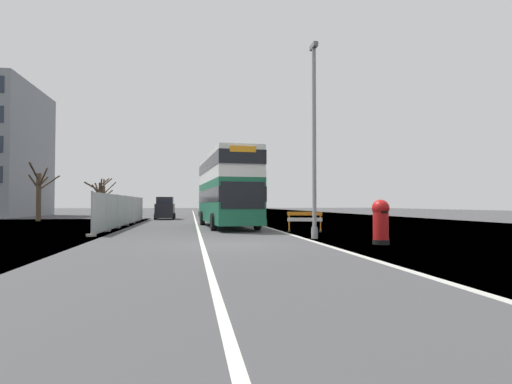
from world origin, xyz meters
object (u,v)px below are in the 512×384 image
object	(u,v)px
car_oncoming_near	(165,209)
double_decker_bus	(227,189)
red_pillar_postbox	(381,220)
roadworks_barrier	(305,219)
lamppost_foreground	(314,146)
car_receding_mid	(207,208)

from	to	relation	value
car_oncoming_near	double_decker_bus	bearing A→B (deg)	-71.87
red_pillar_postbox	roadworks_barrier	size ratio (longest dim) A/B	0.89
double_decker_bus	red_pillar_postbox	xyz separation A→B (m)	(4.77, -12.56, -1.60)
red_pillar_postbox	car_oncoming_near	size ratio (longest dim) A/B	0.41
roadworks_barrier	car_oncoming_near	world-z (taller)	car_oncoming_near
lamppost_foreground	roadworks_barrier	bearing A→B (deg)	79.91
car_oncoming_near	car_receding_mid	world-z (taller)	car_oncoming_near
red_pillar_postbox	car_receding_mid	bearing A→B (deg)	98.12
lamppost_foreground	car_receding_mid	distance (m)	33.85
roadworks_barrier	car_receding_mid	world-z (taller)	car_receding_mid
red_pillar_postbox	double_decker_bus	bearing A→B (deg)	110.81
car_oncoming_near	red_pillar_postbox	bearing A→B (deg)	-70.63
double_decker_bus	roadworks_barrier	bearing A→B (deg)	-54.49
double_decker_bus	roadworks_barrier	world-z (taller)	double_decker_bus
lamppost_foreground	car_receding_mid	world-z (taller)	lamppost_foreground
red_pillar_postbox	car_oncoming_near	xyz separation A→B (m)	(-9.64, 27.41, 0.12)
double_decker_bus	red_pillar_postbox	world-z (taller)	double_decker_bus
car_oncoming_near	car_receding_mid	size ratio (longest dim) A/B	0.92
lamppost_foreground	car_oncoming_near	bearing A→B (deg)	107.88
double_decker_bus	lamppost_foreground	size ratio (longest dim) A/B	1.32
roadworks_barrier	car_receding_mid	size ratio (longest dim) A/B	0.42
car_oncoming_near	car_receding_mid	bearing A→B (deg)	63.69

